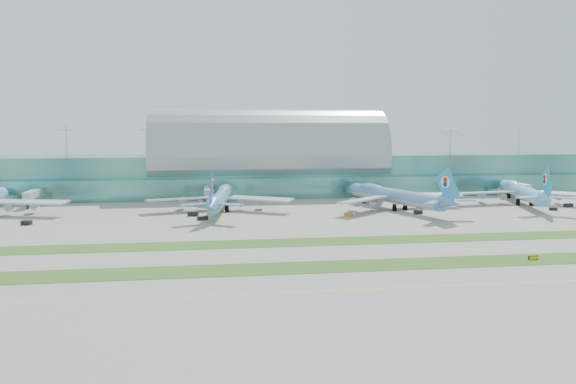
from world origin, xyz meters
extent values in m
plane|color=gray|center=(0.00, 0.00, 0.00)|extent=(700.00, 700.00, 0.00)
cube|color=#3D7A75|center=(0.00, 130.00, 10.00)|extent=(340.00, 42.00, 20.00)
cube|color=#3D7A75|center=(0.00, 106.00, 5.00)|extent=(340.00, 8.00, 10.00)
ellipsoid|color=#9EA5A8|center=(0.00, 130.00, 20.00)|extent=(340.00, 46.20, 16.17)
cylinder|color=white|center=(0.00, 130.00, 28.00)|extent=(0.80, 0.80, 16.00)
cube|color=#B2B7B7|center=(-106.00, 95.00, 5.50)|extent=(3.50, 22.00, 3.00)
cylinder|color=black|center=(-106.00, 85.00, 2.00)|extent=(1.00, 1.00, 4.00)
cube|color=#B2B7B7|center=(-31.00, 95.00, 5.50)|extent=(3.50, 22.00, 3.00)
cylinder|color=black|center=(-31.00, 85.00, 2.00)|extent=(1.00, 1.00, 4.00)
cube|color=#B2B7B7|center=(44.00, 95.00, 5.50)|extent=(3.50, 22.00, 3.00)
cylinder|color=black|center=(44.00, 85.00, 2.00)|extent=(1.00, 1.00, 4.00)
cube|color=#B2B7B7|center=(119.00, 95.00, 5.50)|extent=(3.50, 22.00, 3.00)
cylinder|color=black|center=(119.00, 85.00, 2.00)|extent=(1.00, 1.00, 4.00)
cube|color=#2D591E|center=(0.00, -28.00, 0.04)|extent=(420.00, 12.00, 0.08)
cube|color=#2D591E|center=(0.00, 2.00, 0.04)|extent=(420.00, 12.00, 0.08)
cube|color=yellow|center=(0.00, -48.00, 0.01)|extent=(420.00, 0.35, 0.01)
cube|color=yellow|center=(0.00, -14.00, 0.01)|extent=(420.00, 0.35, 0.01)
cube|color=yellow|center=(0.00, 18.00, 0.01)|extent=(420.00, 0.35, 0.01)
cube|color=yellow|center=(0.00, 40.00, 0.01)|extent=(420.00, 0.35, 0.01)
cone|color=#67BAE4|center=(-120.11, 97.36, 5.76)|extent=(6.42, 5.44, 5.85)
cube|color=silver|center=(-98.90, 66.44, 5.38)|extent=(29.20, 13.98, 1.15)
cylinder|color=#9C9EA4|center=(-103.77, 70.94, 3.40)|extent=(3.86, 5.57, 3.21)
cylinder|color=#5DA7CD|center=(-25.80, 69.23, 5.54)|extent=(12.60, 56.58, 5.63)
ellipsoid|color=#5DA7CD|center=(-23.84, 84.88, 7.09)|extent=(7.44, 17.65, 4.01)
cone|color=#5DA7CD|center=(-22.03, 99.34, 5.54)|extent=(6.15, 5.21, 5.63)
cone|color=#5DA7CD|center=(-29.76, 37.69, 6.63)|extent=(6.33, 8.78, 5.35)
cube|color=#B8BDBE|center=(-42.25, 69.47, 5.18)|extent=(28.10, 13.60, 1.11)
cylinder|color=gray|center=(-37.59, 73.82, 3.27)|extent=(3.69, 5.34, 3.09)
cube|color=#B8BDBE|center=(-9.81, 65.40, 5.18)|extent=(27.13, 19.25, 1.11)
cylinder|color=gray|center=(-13.25, 70.77, 3.27)|extent=(3.69, 5.34, 3.09)
cube|color=blue|center=(-29.54, 39.49, 12.35)|extent=(2.03, 11.91, 13.10)
cylinder|color=silver|center=(-29.42, 40.39, 13.72)|extent=(1.35, 4.43, 4.36)
cylinder|color=black|center=(-23.14, 90.47, 1.36)|extent=(1.64, 1.64, 2.73)
cylinder|color=black|center=(-28.96, 65.97, 1.36)|extent=(1.64, 1.64, 2.73)
cylinder|color=black|center=(-23.55, 65.29, 1.36)|extent=(1.64, 1.64, 2.73)
cylinder|color=#5B8EC9|center=(46.10, 63.17, 5.70)|extent=(24.88, 56.56, 5.80)
ellipsoid|color=#5B8EC9|center=(40.66, 78.46, 7.30)|extent=(11.09, 18.45, 4.13)
cone|color=#5B8EC9|center=(35.64, 92.59, 5.70)|extent=(7.03, 6.35, 5.80)
cone|color=#5B8EC9|center=(57.06, 32.34, 6.82)|extent=(8.01, 9.77, 5.51)
cube|color=silver|center=(30.87, 55.77, 5.33)|extent=(25.65, 23.88, 1.14)
cylinder|color=gray|center=(33.14, 61.93, 3.37)|extent=(4.72, 5.91, 3.18)
cube|color=silver|center=(62.58, 67.04, 5.33)|extent=(28.32, 8.22, 1.14)
cylinder|color=gray|center=(56.93, 70.39, 3.37)|extent=(4.72, 5.91, 3.18)
cube|color=#3295E1|center=(56.44, 34.10, 12.71)|extent=(4.65, 11.77, 13.48)
cylinder|color=white|center=(56.12, 34.98, 14.12)|extent=(2.30, 4.51, 4.49)
cylinder|color=black|center=(38.72, 83.92, 1.40)|extent=(1.68, 1.68, 2.80)
cylinder|color=black|center=(44.71, 58.70, 1.40)|extent=(1.68, 1.68, 2.80)
cylinder|color=black|center=(50.00, 60.58, 1.40)|extent=(1.68, 1.68, 2.80)
cylinder|color=#72BEFA|center=(107.58, 69.79, 5.62)|extent=(20.17, 56.72, 5.72)
ellipsoid|color=#72BEFA|center=(111.68, 85.26, 7.20)|extent=(9.70, 18.19, 4.07)
cone|color=#72BEFA|center=(115.47, 99.56, 5.62)|extent=(6.71, 5.92, 5.72)
cone|color=#72BEFA|center=(99.31, 38.59, 6.73)|extent=(7.38, 9.41, 5.43)
cube|color=silver|center=(91.06, 72.25, 5.26)|extent=(28.31, 10.34, 1.13)
cylinder|color=gray|center=(96.35, 76.00, 3.32)|extent=(4.33, 5.71, 3.13)
cube|color=silver|center=(123.15, 63.75, 5.26)|extent=(26.30, 22.14, 1.13)
cylinder|color=gray|center=(120.41, 69.63, 3.32)|extent=(4.33, 5.71, 3.13)
cube|color=#2AA5BD|center=(99.78, 40.37, 12.54)|extent=(3.64, 11.86, 13.29)
cylinder|color=white|center=(100.02, 41.26, 13.92)|extent=(1.94, 4.49, 4.43)
cylinder|color=black|center=(113.14, 90.78, 1.38)|extent=(1.66, 1.66, 2.77)
cylinder|color=black|center=(103.96, 66.93, 1.38)|extent=(1.66, 1.66, 2.77)
cylinder|color=black|center=(109.31, 65.51, 1.38)|extent=(1.66, 1.66, 2.77)
cube|color=black|center=(-94.49, 45.24, 0.79)|extent=(3.74, 2.63, 1.59)
cube|color=black|center=(-33.17, 47.08, 0.72)|extent=(4.26, 2.75, 1.44)
cube|color=black|center=(-36.93, 57.11, 0.91)|extent=(4.30, 2.63, 1.81)
cube|color=orange|center=(22.80, 48.75, 0.66)|extent=(3.43, 2.12, 1.31)
cube|color=black|center=(51.63, 50.21, 0.73)|extent=(3.45, 1.94, 1.46)
cube|color=black|center=(110.29, 50.90, 0.63)|extent=(3.32, 2.23, 1.26)
cube|color=black|center=(122.70, 59.12, 0.75)|extent=(4.06, 2.73, 1.51)
cube|color=black|center=(52.47, -28.41, 0.55)|extent=(2.62, 0.30, 1.11)
cube|color=yellow|center=(52.48, -28.59, 0.55)|extent=(2.21, 0.08, 0.80)
cylinder|color=black|center=(51.57, -28.43, 0.25)|extent=(0.12, 0.12, 0.50)
cylinder|color=black|center=(53.38, -28.40, 0.25)|extent=(0.12, 0.12, 0.50)
camera|label=1|loc=(-30.74, -160.66, 34.41)|focal=35.00mm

